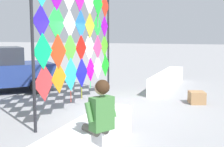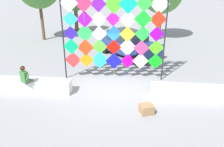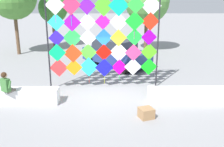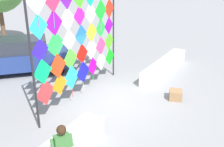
# 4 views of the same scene
# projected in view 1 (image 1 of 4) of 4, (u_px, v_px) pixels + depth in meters

# --- Properties ---
(ground) EXTENTS (120.00, 120.00, 0.00)m
(ground) POSITION_uv_depth(u_px,v_px,m) (124.00, 110.00, 8.51)
(ground) COLOR gray
(plaza_ledge_right) EXTENTS (4.47, 0.63, 0.63)m
(plaza_ledge_right) POSITION_uv_depth(u_px,v_px,m) (168.00, 80.00, 12.10)
(plaza_ledge_right) COLOR white
(plaza_ledge_right) RESTS_ON ground
(kite_display_rack) EXTENTS (5.21, 0.35, 4.39)m
(kite_display_rack) POSITION_uv_depth(u_px,v_px,m) (81.00, 20.00, 8.65)
(kite_display_rack) COLOR #232328
(kite_display_rack) RESTS_ON ground
(seated_vendor) EXTENTS (0.64, 0.71, 1.48)m
(seated_vendor) POSITION_uv_depth(u_px,v_px,m) (98.00, 117.00, 4.63)
(seated_vendor) COLOR #666056
(seated_vendor) RESTS_ON ground
(cardboard_box_large) EXTENTS (0.62, 0.61, 0.38)m
(cardboard_box_large) POSITION_uv_depth(u_px,v_px,m) (197.00, 98.00, 9.30)
(cardboard_box_large) COLOR #9E754C
(cardboard_box_large) RESTS_ON ground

